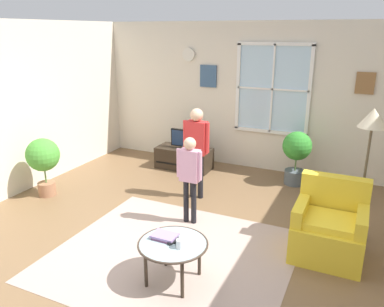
{
  "coord_description": "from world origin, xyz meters",
  "views": [
    {
      "loc": [
        1.94,
        -3.59,
        2.46
      ],
      "look_at": [
        -0.1,
        0.78,
        0.91
      ],
      "focal_mm": 35.94,
      "sensor_mm": 36.0,
      "label": 1
    }
  ],
  "objects_px": {
    "coffee_table": "(173,246)",
    "remote_near_books": "(174,242)",
    "book_stack": "(165,236)",
    "potted_plant_corner": "(43,158)",
    "television": "(184,138)",
    "remote_near_cup": "(178,241)",
    "potted_plant_by_window": "(297,152)",
    "armchair": "(329,228)",
    "cup": "(180,244)",
    "tv_stand": "(184,158)",
    "floor_lamp": "(371,132)",
    "person_pink_shirt": "(190,170)",
    "person_red_shirt": "(197,143)"
  },
  "relations": [
    {
      "from": "coffee_table",
      "to": "remote_near_books",
      "type": "xyz_separation_m",
      "value": [
        0.01,
        0.01,
        0.04
      ]
    },
    {
      "from": "book_stack",
      "to": "potted_plant_corner",
      "type": "xyz_separation_m",
      "value": [
        -2.67,
        1.03,
        0.14
      ]
    },
    {
      "from": "book_stack",
      "to": "television",
      "type": "bearing_deg",
      "value": 112.67
    },
    {
      "from": "book_stack",
      "to": "remote_near_cup",
      "type": "xyz_separation_m",
      "value": [
        0.16,
        -0.02,
        -0.01
      ]
    },
    {
      "from": "book_stack",
      "to": "potted_plant_by_window",
      "type": "distance_m",
      "value": 3.22
    },
    {
      "from": "armchair",
      "to": "potted_plant_by_window",
      "type": "bearing_deg",
      "value": 110.56
    },
    {
      "from": "armchair",
      "to": "cup",
      "type": "height_order",
      "value": "armchair"
    },
    {
      "from": "coffee_table",
      "to": "book_stack",
      "type": "relative_size",
      "value": 2.79
    },
    {
      "from": "armchair",
      "to": "tv_stand",
      "type": "bearing_deg",
      "value": 145.49
    },
    {
      "from": "potted_plant_corner",
      "to": "floor_lamp",
      "type": "bearing_deg",
      "value": 7.9
    },
    {
      "from": "coffee_table",
      "to": "television",
      "type": "bearing_deg",
      "value": 114.24
    },
    {
      "from": "coffee_table",
      "to": "book_stack",
      "type": "bearing_deg",
      "value": 157.52
    },
    {
      "from": "coffee_table",
      "to": "floor_lamp",
      "type": "height_order",
      "value": "floor_lamp"
    },
    {
      "from": "television",
      "to": "person_pink_shirt",
      "type": "relative_size",
      "value": 0.43
    },
    {
      "from": "potted_plant_by_window",
      "to": "tv_stand",
      "type": "bearing_deg",
      "value": -177.21
    },
    {
      "from": "tv_stand",
      "to": "armchair",
      "type": "distance_m",
      "value": 3.35
    },
    {
      "from": "cup",
      "to": "person_red_shirt",
      "type": "distance_m",
      "value": 2.22
    },
    {
      "from": "armchair",
      "to": "potted_plant_by_window",
      "type": "distance_m",
      "value": 2.14
    },
    {
      "from": "tv_stand",
      "to": "remote_near_books",
      "type": "xyz_separation_m",
      "value": [
        1.4,
        -3.07,
        0.25
      ]
    },
    {
      "from": "coffee_table",
      "to": "cup",
      "type": "relative_size",
      "value": 7.89
    },
    {
      "from": "coffee_table",
      "to": "tv_stand",
      "type": "bearing_deg",
      "value": 114.22
    },
    {
      "from": "coffee_table",
      "to": "cup",
      "type": "height_order",
      "value": "cup"
    },
    {
      "from": "armchair",
      "to": "book_stack",
      "type": "distance_m",
      "value": 1.88
    },
    {
      "from": "television",
      "to": "potted_plant_by_window",
      "type": "height_order",
      "value": "potted_plant_by_window"
    },
    {
      "from": "tv_stand",
      "to": "cup",
      "type": "bearing_deg",
      "value": -64.57
    },
    {
      "from": "coffee_table",
      "to": "floor_lamp",
      "type": "relative_size",
      "value": 0.44
    },
    {
      "from": "tv_stand",
      "to": "floor_lamp",
      "type": "xyz_separation_m",
      "value": [
        3.04,
        -1.38,
        1.17
      ]
    },
    {
      "from": "floor_lamp",
      "to": "book_stack",
      "type": "bearing_deg",
      "value": -137.19
    },
    {
      "from": "coffee_table",
      "to": "armchair",
      "type": "bearing_deg",
      "value": 40.85
    },
    {
      "from": "coffee_table",
      "to": "remote_near_cup",
      "type": "relative_size",
      "value": 5.1
    },
    {
      "from": "cup",
      "to": "person_pink_shirt",
      "type": "height_order",
      "value": "person_pink_shirt"
    },
    {
      "from": "book_stack",
      "to": "floor_lamp",
      "type": "xyz_separation_m",
      "value": [
        1.78,
        1.65,
        0.91
      ]
    },
    {
      "from": "tv_stand",
      "to": "coffee_table",
      "type": "bearing_deg",
      "value": -65.78
    },
    {
      "from": "cup",
      "to": "remote_near_cup",
      "type": "xyz_separation_m",
      "value": [
        -0.07,
        0.09,
        -0.03
      ]
    },
    {
      "from": "armchair",
      "to": "remote_near_cup",
      "type": "distance_m",
      "value": 1.77
    },
    {
      "from": "television",
      "to": "remote_near_cup",
      "type": "bearing_deg",
      "value": -64.98
    },
    {
      "from": "remote_near_books",
      "to": "coffee_table",
      "type": "bearing_deg",
      "value": -153.72
    },
    {
      "from": "remote_near_books",
      "to": "floor_lamp",
      "type": "xyz_separation_m",
      "value": [
        1.65,
        1.69,
        0.92
      ]
    },
    {
      "from": "potted_plant_by_window",
      "to": "remote_near_books",
      "type": "bearing_deg",
      "value": -100.91
    },
    {
      "from": "remote_near_books",
      "to": "person_pink_shirt",
      "type": "distance_m",
      "value": 1.31
    },
    {
      "from": "cup",
      "to": "armchair",
      "type": "bearing_deg",
      "value": 44.31
    },
    {
      "from": "coffee_table",
      "to": "potted_plant_by_window",
      "type": "height_order",
      "value": "potted_plant_by_window"
    },
    {
      "from": "potted_plant_corner",
      "to": "person_pink_shirt",
      "type": "bearing_deg",
      "value": 3.19
    },
    {
      "from": "remote_near_cup",
      "to": "floor_lamp",
      "type": "bearing_deg",
      "value": 45.69
    },
    {
      "from": "cup",
      "to": "remote_near_books",
      "type": "height_order",
      "value": "cup"
    },
    {
      "from": "person_pink_shirt",
      "to": "potted_plant_by_window",
      "type": "bearing_deg",
      "value": 62.76
    },
    {
      "from": "book_stack",
      "to": "person_red_shirt",
      "type": "relative_size",
      "value": 0.18
    },
    {
      "from": "book_stack",
      "to": "person_pink_shirt",
      "type": "xyz_separation_m",
      "value": [
        -0.27,
        1.17,
        0.28
      ]
    },
    {
      "from": "coffee_table",
      "to": "remote_near_cup",
      "type": "xyz_separation_m",
      "value": [
        0.03,
        0.03,
        0.04
      ]
    },
    {
      "from": "person_red_shirt",
      "to": "person_pink_shirt",
      "type": "bearing_deg",
      "value": -71.77
    }
  ]
}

